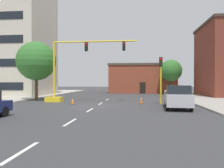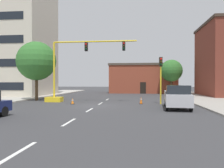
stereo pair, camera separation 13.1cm
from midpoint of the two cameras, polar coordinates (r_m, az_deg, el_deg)
ground_plane at (r=21.48m, az=-4.10°, el=-5.54°), size 160.00×160.00×0.00m
sidewalk_left at (r=33.32m, az=-23.07°, el=-3.28°), size 6.00×56.00×0.14m
sidewalk_right at (r=30.36m, az=22.68°, el=-3.65°), size 6.00×56.00×0.14m
lane_stripe_seg_0 at (r=8.30m, az=-22.16°, el=-15.49°), size 0.16×2.40×0.01m
lane_stripe_seg_1 at (r=13.28m, az=-10.70°, el=-9.35°), size 0.16×2.40×0.01m
lane_stripe_seg_2 at (r=18.56m, az=-5.75°, el=-6.50°), size 0.16×2.40×0.01m
lane_stripe_seg_3 at (r=23.93m, az=-3.03°, el=-4.90°), size 0.16×2.40×0.01m
lane_stripe_seg_4 at (r=29.36m, az=-1.32°, el=-3.88°), size 0.16×2.40×0.01m
building_tall_left at (r=41.93m, az=-25.03°, el=11.19°), size 14.10×10.88×20.06m
building_brick_center at (r=48.19m, az=7.45°, el=1.37°), size 13.49×9.15×5.87m
traffic_signal_gantry at (r=26.17m, az=-11.62°, el=0.63°), size 10.22×1.20×6.83m
traffic_light_pole_right at (r=23.87m, az=11.98°, el=3.55°), size 0.32×0.47×4.80m
tree_left_near at (r=29.18m, az=-18.55°, el=5.47°), size 4.70×4.70×7.15m
tree_right_far at (r=42.55m, az=14.45°, el=3.24°), size 3.96×3.96×6.27m
pickup_truck_silver at (r=20.28m, az=15.87°, el=-3.16°), size 2.47×5.55×1.99m
traffic_cone_roadside_a at (r=23.63m, az=-9.97°, el=-4.27°), size 0.36×0.36×0.60m
traffic_cone_roadside_b at (r=23.68m, az=7.16°, el=-4.06°), size 0.36×0.36×0.76m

